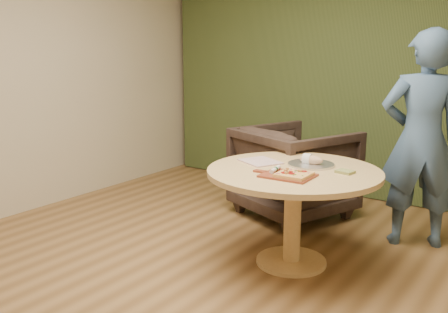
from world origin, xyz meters
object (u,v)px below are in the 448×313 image
at_px(bread_roll, 310,160).
at_px(serving_tray, 311,164).
at_px(cutlery_roll, 275,169).
at_px(person_standing, 421,140).
at_px(pedestal_table, 293,188).
at_px(flatbread_pizza, 294,174).
at_px(pizza_paddle, 287,175).
at_px(armchair, 295,167).

bearing_deg(bread_roll, serving_tray, -0.00).
relative_size(cutlery_roll, person_standing, 0.11).
bearing_deg(serving_tray, pedestal_table, -103.66).
bearing_deg(cutlery_roll, flatbread_pizza, -25.92).
distance_m(pizza_paddle, armchair, 1.39).
bearing_deg(flatbread_pizza, person_standing, 65.39).
height_order(pizza_paddle, bread_roll, bread_roll).
bearing_deg(armchair, pizza_paddle, 135.18).
height_order(pizza_paddle, armchair, armchair).
height_order(pedestal_table, person_standing, person_standing).
relative_size(flatbread_pizza, serving_tray, 0.64).
bearing_deg(pizza_paddle, armchair, 112.34).
bearing_deg(serving_tray, pizza_paddle, -89.25).
height_order(pizza_paddle, person_standing, person_standing).
bearing_deg(person_standing, cutlery_roll, 31.59).
relative_size(cutlery_roll, serving_tray, 0.56).
bearing_deg(pedestal_table, flatbread_pizza, -63.40).
bearing_deg(pedestal_table, pizza_paddle, -76.34).
bearing_deg(flatbread_pizza, pizza_paddle, 167.91).
xyz_separation_m(cutlery_roll, armchair, (-0.46, 1.21, -0.29)).
bearing_deg(cutlery_roll, pizza_paddle, -27.61).
bearing_deg(serving_tray, armchair, 123.87).
bearing_deg(pizza_paddle, pedestal_table, 101.52).
height_order(cutlery_roll, bread_roll, bread_roll).
height_order(flatbread_pizza, serving_tray, flatbread_pizza).
bearing_deg(person_standing, armchair, -29.53).
distance_m(flatbread_pizza, bread_roll, 0.43).
relative_size(pedestal_table, flatbread_pizza, 5.70).
height_order(armchair, person_standing, person_standing).
xyz_separation_m(flatbread_pizza, cutlery_roll, (-0.17, 0.05, 0.00)).
xyz_separation_m(pedestal_table, serving_tray, (0.05, 0.19, 0.15)).
distance_m(serving_tray, armchair, 1.04).
bearing_deg(pedestal_table, person_standing, 55.58).
bearing_deg(armchair, serving_tray, 144.57).
height_order(pedestal_table, armchair, armchair).
bearing_deg(flatbread_pizza, cutlery_roll, 164.82).
xyz_separation_m(cutlery_roll, person_standing, (0.72, 1.14, 0.12)).
xyz_separation_m(pizza_paddle, person_standing, (0.61, 1.18, 0.14)).
bearing_deg(armchair, pedestal_table, 137.25).
xyz_separation_m(bread_roll, person_standing, (0.62, 0.77, 0.10)).
bearing_deg(armchair, person_standing, -162.52).
height_order(serving_tray, armchair, armchair).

